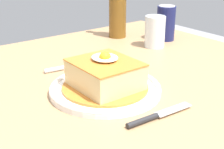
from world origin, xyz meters
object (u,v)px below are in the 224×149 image
at_px(main_plate, 105,89).
at_px(beer_bottle_amber, 118,10).
at_px(fork, 64,67).
at_px(drinking_glass, 155,34).
at_px(knife, 152,117).
at_px(soda_can, 166,23).

distance_m(main_plate, beer_bottle_amber, 0.50).
bearing_deg(fork, main_plate, 1.23).
height_order(main_plate, fork, main_plate).
bearing_deg(drinking_glass, main_plate, -60.81).
bearing_deg(knife, drinking_glass, 135.46).
distance_m(fork, drinking_glass, 0.35).
bearing_deg(beer_bottle_amber, knife, -31.71).
bearing_deg(drinking_glass, fork, -89.09).
relative_size(knife, soda_can, 1.34).
bearing_deg(main_plate, knife, -1.21).
xyz_separation_m(main_plate, beer_bottle_amber, (-0.37, 0.33, 0.09)).
distance_m(knife, drinking_glass, 0.50).
relative_size(knife, drinking_glass, 1.58).
distance_m(soda_can, drinking_glass, 0.10).
bearing_deg(main_plate, drinking_glass, 119.19).
height_order(knife, drinking_glass, drinking_glass).
distance_m(beer_bottle_amber, drinking_glass, 0.19).
distance_m(soda_can, beer_bottle_amber, 0.18).
xyz_separation_m(knife, drinking_glass, (-0.36, 0.35, 0.04)).
bearing_deg(knife, soda_can, 131.83).
height_order(main_plate, soda_can, soda_can).
bearing_deg(fork, beer_bottle_amber, 118.81).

